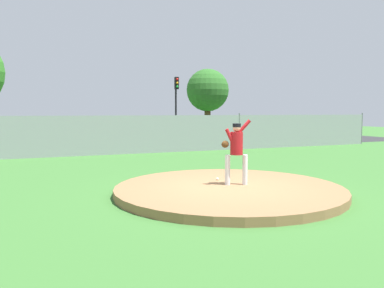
{
  "coord_description": "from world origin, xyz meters",
  "views": [
    {
      "loc": [
        -4.53,
        -8.39,
        2.06
      ],
      "look_at": [
        -0.05,
        2.28,
        1.09
      ],
      "focal_mm": 35.66,
      "sensor_mm": 36.0,
      "label": 1
    }
  ],
  "objects_px": {
    "parked_car_white": "(149,133)",
    "parked_car_red": "(250,131)",
    "parked_car_navy": "(280,130)",
    "baseball": "(217,179)",
    "pitcher_youth": "(236,147)",
    "traffic_cone_orange": "(45,142)",
    "parked_car_teal": "(215,131)",
    "traffic_light_far": "(176,97)"
  },
  "relations": [
    {
      "from": "parked_car_red",
      "to": "pitcher_youth",
      "type": "bearing_deg",
      "value": -122.58
    },
    {
      "from": "parked_car_navy",
      "to": "pitcher_youth",
      "type": "bearing_deg",
      "value": -129.08
    },
    {
      "from": "parked_car_red",
      "to": "parked_car_navy",
      "type": "bearing_deg",
      "value": 4.12
    },
    {
      "from": "baseball",
      "to": "parked_car_navy",
      "type": "xyz_separation_m",
      "value": [
        11.82,
        13.6,
        0.56
      ]
    },
    {
      "from": "pitcher_youth",
      "to": "baseball",
      "type": "bearing_deg",
      "value": 99.97
    },
    {
      "from": "parked_car_white",
      "to": "baseball",
      "type": "bearing_deg",
      "value": -98.49
    },
    {
      "from": "parked_car_navy",
      "to": "parked_car_red",
      "type": "bearing_deg",
      "value": -175.88
    },
    {
      "from": "baseball",
      "to": "parked_car_teal",
      "type": "relative_size",
      "value": 0.02
    },
    {
      "from": "baseball",
      "to": "traffic_light_far",
      "type": "distance_m",
      "value": 18.71
    },
    {
      "from": "parked_car_teal",
      "to": "traffic_light_far",
      "type": "xyz_separation_m",
      "value": [
        -1.15,
        4.26,
        2.4
      ]
    },
    {
      "from": "parked_car_navy",
      "to": "traffic_cone_orange",
      "type": "bearing_deg",
      "value": 174.12
    },
    {
      "from": "parked_car_red",
      "to": "parked_car_white",
      "type": "bearing_deg",
      "value": -179.9
    },
    {
      "from": "parked_car_white",
      "to": "parked_car_red",
      "type": "height_order",
      "value": "parked_car_white"
    },
    {
      "from": "parked_car_white",
      "to": "pitcher_youth",
      "type": "bearing_deg",
      "value": -97.49
    },
    {
      "from": "parked_car_navy",
      "to": "traffic_light_far",
      "type": "height_order",
      "value": "traffic_light_far"
    },
    {
      "from": "baseball",
      "to": "parked_car_navy",
      "type": "bearing_deg",
      "value": 49.02
    },
    {
      "from": "parked_car_teal",
      "to": "parked_car_navy",
      "type": "bearing_deg",
      "value": 2.12
    },
    {
      "from": "baseball",
      "to": "parked_car_navy",
      "type": "distance_m",
      "value": 18.03
    },
    {
      "from": "parked_car_white",
      "to": "parked_car_red",
      "type": "relative_size",
      "value": 0.91
    },
    {
      "from": "baseball",
      "to": "parked_car_red",
      "type": "relative_size",
      "value": 0.02
    },
    {
      "from": "parked_car_teal",
      "to": "baseball",
      "type": "bearing_deg",
      "value": -116.02
    },
    {
      "from": "parked_car_white",
      "to": "traffic_light_far",
      "type": "distance_m",
      "value": 5.96
    },
    {
      "from": "parked_car_navy",
      "to": "traffic_cone_orange",
      "type": "height_order",
      "value": "parked_car_navy"
    },
    {
      "from": "parked_car_teal",
      "to": "traffic_cone_orange",
      "type": "relative_size",
      "value": 8.39
    },
    {
      "from": "traffic_cone_orange",
      "to": "parked_car_teal",
      "type": "bearing_deg",
      "value": -9.82
    },
    {
      "from": "parked_car_white",
      "to": "parked_car_navy",
      "type": "height_order",
      "value": "parked_car_white"
    },
    {
      "from": "parked_car_white",
      "to": "parked_car_teal",
      "type": "distance_m",
      "value": 4.55
    },
    {
      "from": "parked_car_white",
      "to": "parked_car_red",
      "type": "xyz_separation_m",
      "value": [
        7.21,
        0.01,
        -0.04
      ]
    },
    {
      "from": "baseball",
      "to": "parked_car_teal",
      "type": "distance_m",
      "value": 14.93
    },
    {
      "from": "baseball",
      "to": "traffic_light_far",
      "type": "relative_size",
      "value": 0.02
    },
    {
      "from": "traffic_cone_orange",
      "to": "parked_car_red",
      "type": "bearing_deg",
      "value": -7.84
    },
    {
      "from": "traffic_light_far",
      "to": "parked_car_white",
      "type": "bearing_deg",
      "value": -128.55
    },
    {
      "from": "pitcher_youth",
      "to": "parked_car_white",
      "type": "bearing_deg",
      "value": 82.51
    },
    {
      "from": "parked_car_white",
      "to": "parked_car_red",
      "type": "bearing_deg",
      "value": 0.1
    },
    {
      "from": "pitcher_youth",
      "to": "parked_car_white",
      "type": "distance_m",
      "value": 14.31
    },
    {
      "from": "pitcher_youth",
      "to": "parked_car_white",
      "type": "relative_size",
      "value": 0.41
    },
    {
      "from": "pitcher_youth",
      "to": "traffic_cone_orange",
      "type": "bearing_deg",
      "value": 104.4
    },
    {
      "from": "traffic_cone_orange",
      "to": "parked_car_navy",
      "type": "bearing_deg",
      "value": -5.88
    },
    {
      "from": "pitcher_youth",
      "to": "baseball",
      "type": "height_order",
      "value": "pitcher_youth"
    },
    {
      "from": "parked_car_red",
      "to": "traffic_cone_orange",
      "type": "height_order",
      "value": "parked_car_red"
    },
    {
      "from": "parked_car_navy",
      "to": "baseball",
      "type": "bearing_deg",
      "value": -130.98
    },
    {
      "from": "traffic_light_far",
      "to": "parked_car_navy",
      "type": "bearing_deg",
      "value": -32.34
    }
  ]
}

